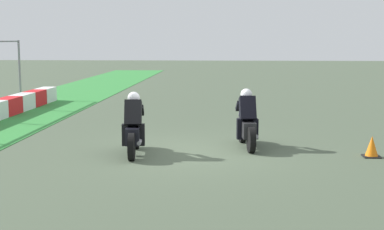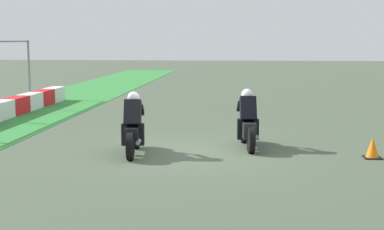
% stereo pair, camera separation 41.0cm
% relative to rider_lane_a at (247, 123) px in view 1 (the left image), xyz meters
% --- Properties ---
extents(ground_plane, '(120.00, 120.00, 0.00)m').
position_rel_rider_lane_a_xyz_m(ground_plane, '(-0.70, 1.39, -0.62)').
color(ground_plane, '#485541').
extents(rider_lane_a, '(2.04, 0.58, 1.51)m').
position_rel_rider_lane_a_xyz_m(rider_lane_a, '(0.00, 0.00, 0.00)').
color(rider_lane_a, black).
rests_on(rider_lane_a, ground_plane).
extents(rider_lane_b, '(2.04, 0.56, 1.51)m').
position_rel_rider_lane_a_xyz_m(rider_lane_b, '(-1.05, 2.75, 0.00)').
color(rider_lane_b, black).
rests_on(rider_lane_b, ground_plane).
extents(traffic_cone, '(0.40, 0.40, 0.51)m').
position_rel_rider_lane_a_xyz_m(traffic_cone, '(-1.01, -2.91, -0.39)').
color(traffic_cone, black).
rests_on(traffic_cone, ground_plane).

